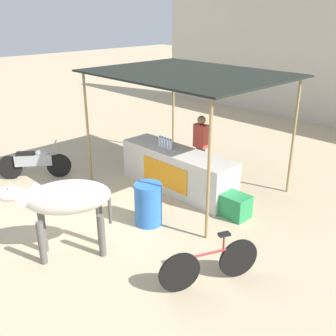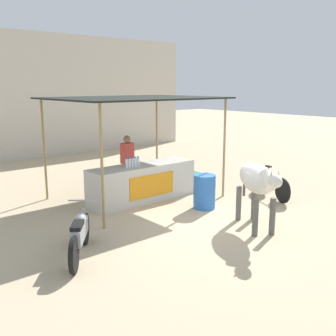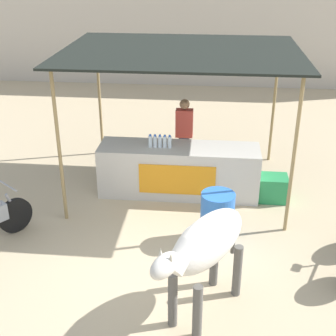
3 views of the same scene
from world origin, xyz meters
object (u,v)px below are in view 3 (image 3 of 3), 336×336
Objects in this scene: stall_counter at (179,170)px; vendor_behind_counter at (184,138)px; water_barrel at (217,217)px; cooler_box at (271,188)px; cow at (205,246)px.

stall_counter is 1.82× the size of vendor_behind_counter.
vendor_behind_counter is at bearing 106.74° from water_barrel.
stall_counter is 5.00× the size of cooler_box.
water_barrel is 0.48× the size of cow.
cooler_box is 0.71× the size of water_barrel.
stall_counter reaches higher than water_barrel.
water_barrel is at bearing -124.69° from cooler_box.
cooler_box is 0.34× the size of cow.
cow is (0.57, -3.22, 0.55)m from stall_counter.
stall_counter is 3.32m from cow.
cow is at bearing -80.03° from stall_counter.
vendor_behind_counter is (0.05, 0.75, 0.37)m from stall_counter.
cooler_box is 3.43m from cow.
vendor_behind_counter is 0.94× the size of cow.
cow is at bearing -95.81° from water_barrel.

